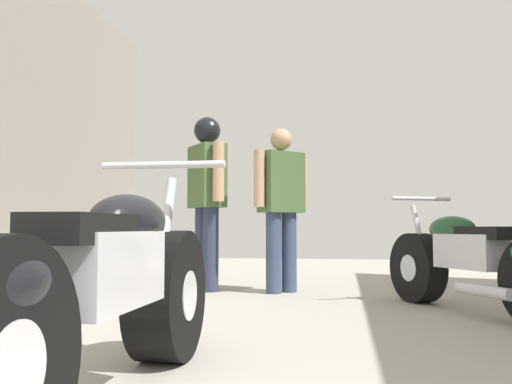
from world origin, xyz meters
TOP-DOWN VIEW (x-y plane):
  - ground_plane at (0.00, 3.32)m, footprint 15.96×15.96m
  - motorcycle_maroon_cruiser at (-0.63, 1.83)m, footprint 0.60×2.02m
  - motorcycle_black_naked at (1.15, 4.24)m, footprint 1.05×1.79m
  - mechanic_in_blue at (-0.40, 5.38)m, footprint 0.53×0.53m
  - mechanic_with_helmet at (-1.17, 5.44)m, footprint 0.51×0.62m

SIDE VIEW (x-z plane):
  - ground_plane at x=0.00m, z-range 0.00..0.00m
  - motorcycle_black_naked at x=1.15m, z-range -0.07..0.83m
  - motorcycle_maroon_cruiser at x=-0.63m, z-range -0.08..0.86m
  - mechanic_in_blue at x=-0.40m, z-range 0.11..1.73m
  - mechanic_with_helmet at x=-1.17m, z-range 0.18..1.95m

